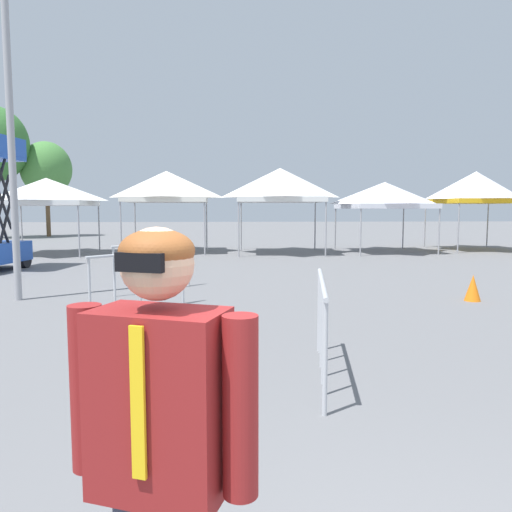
% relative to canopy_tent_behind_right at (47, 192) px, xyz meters
% --- Properties ---
extents(canopy_tent_behind_right, '(3.56, 3.56, 3.09)m').
position_rel_canopy_tent_behind_right_xyz_m(canopy_tent_behind_right, '(0.00, 0.00, 0.00)').
color(canopy_tent_behind_right, '#9E9EA3').
rests_on(canopy_tent_behind_right, ground).
extents(canopy_tent_right_of_center, '(3.48, 3.48, 3.45)m').
position_rel_canopy_tent_behind_right_xyz_m(canopy_tent_right_of_center, '(4.72, 0.78, 0.25)').
color(canopy_tent_right_of_center, '#9E9EA3').
rests_on(canopy_tent_right_of_center, ground).
extents(canopy_tent_left_of_center, '(3.73, 3.73, 3.53)m').
position_rel_canopy_tent_behind_right_xyz_m(canopy_tent_left_of_center, '(9.48, -0.03, 0.29)').
color(canopy_tent_left_of_center, '#9E9EA3').
rests_on(canopy_tent_left_of_center, ground).
extents(canopy_tent_far_right, '(3.69, 3.69, 2.98)m').
position_rel_canopy_tent_behind_right_xyz_m(canopy_tent_far_right, '(13.98, 0.15, -0.11)').
color(canopy_tent_far_right, '#9E9EA3').
rests_on(canopy_tent_far_right, ground).
extents(canopy_tent_behind_left, '(3.43, 3.43, 3.52)m').
position_rel_canopy_tent_behind_right_xyz_m(canopy_tent_behind_left, '(18.44, 1.04, 0.27)').
color(canopy_tent_behind_left, '#9E9EA3').
rests_on(canopy_tent_behind_left, ground).
extents(person_foreground, '(0.62, 0.37, 1.78)m').
position_rel_canopy_tent_behind_right_xyz_m(person_foreground, '(6.97, -18.72, -1.50)').
color(person_foreground, '#33384C').
rests_on(person_foreground, ground).
extents(light_pole_near_lift, '(0.36, 0.36, 7.85)m').
position_rel_canopy_tent_behind_right_xyz_m(light_pole_near_lift, '(2.99, -10.24, 1.95)').
color(light_pole_near_lift, '#9E9EA3').
rests_on(light_pole_near_lift, ground).
extents(tree_behind_tents_left, '(3.28, 3.28, 6.32)m').
position_rel_canopy_tent_behind_right_xyz_m(tree_behind_tents_left, '(-4.70, 13.34, 1.96)').
color(tree_behind_tents_left, brown).
rests_on(tree_behind_tents_left, ground).
extents(crowd_barrier_mid_lot, '(1.51, 1.53, 1.08)m').
position_rel_canopy_tent_behind_right_xyz_m(crowd_barrier_mid_lot, '(5.66, -11.51, -1.78)').
color(crowd_barrier_mid_lot, '#B7BABF').
rests_on(crowd_barrier_mid_lot, ground).
extents(crowd_barrier_by_lift, '(1.57, 1.47, 1.08)m').
position_rel_canopy_tent_behind_right_xyz_m(crowd_barrier_by_lift, '(5.58, -9.30, -1.78)').
color(crowd_barrier_by_lift, '#B7BABF').
rests_on(crowd_barrier_by_lift, ground).
extents(crowd_barrier_near_person, '(0.40, 2.08, 1.08)m').
position_rel_canopy_tent_behind_right_xyz_m(crowd_barrier_near_person, '(8.22, -15.13, -1.78)').
color(crowd_barrier_near_person, '#B7BABF').
rests_on(crowd_barrier_near_person, ground).
extents(traffic_cone_lot_center, '(0.32, 0.32, 0.53)m').
position_rel_canopy_tent_behind_right_xyz_m(traffic_cone_lot_center, '(12.13, -10.92, -2.27)').
color(traffic_cone_lot_center, orange).
rests_on(traffic_cone_lot_center, ground).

